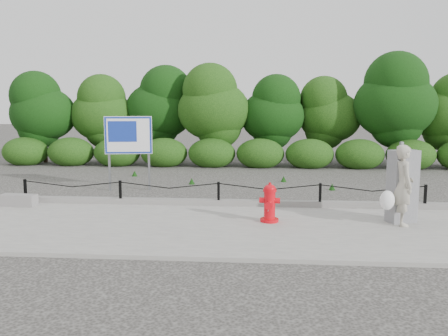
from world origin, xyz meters
TOP-DOWN VIEW (x-y plane):
  - ground at (0.00, 0.00)m, footprint 90.00×90.00m
  - sidewalk at (0.00, -2.00)m, footprint 14.00×4.00m
  - curb at (0.00, 0.05)m, footprint 14.00×0.22m
  - chain_barrier at (0.00, 0.00)m, footprint 10.06×0.06m
  - treeline at (0.44, 8.92)m, footprint 20.13×3.60m
  - fire_hydrant at (1.24, -1.52)m, footprint 0.45×0.47m
  - pedestrian at (3.99, -1.57)m, footprint 0.72×0.64m
  - concrete_block at (-4.96, -0.44)m, footprint 0.91×0.38m
  - utility_cabinet at (4.07, -1.31)m, footprint 0.67×0.54m
  - advertising_sign at (-2.89, 2.20)m, footprint 1.38×0.31m

SIDE VIEW (x-z plane):
  - ground at x=0.00m, z-range 0.00..0.00m
  - sidewalk at x=0.00m, z-range 0.00..0.08m
  - curb at x=0.00m, z-range 0.08..0.22m
  - concrete_block at x=-4.96m, z-range 0.08..0.37m
  - chain_barrier at x=0.00m, z-range 0.16..0.76m
  - fire_hydrant at x=1.24m, z-range 0.06..0.91m
  - utility_cabinet at x=4.07m, z-range 0.00..1.72m
  - pedestrian at x=3.99m, z-range 0.06..1.75m
  - advertising_sign at x=-2.89m, z-range 0.46..2.69m
  - treeline at x=0.44m, z-range 0.13..4.71m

